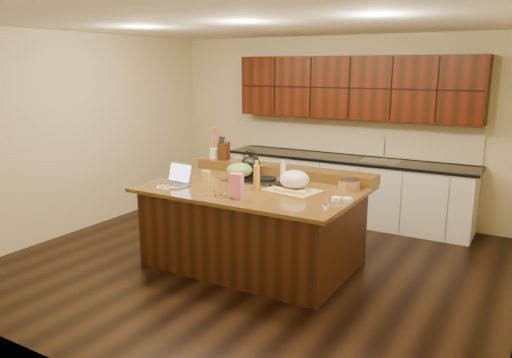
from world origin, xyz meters
The scene contains 36 objects.
room centered at (0.00, 0.00, 1.35)m, with size 5.52×5.02×2.72m.
island centered at (0.00, 0.00, 0.46)m, with size 2.40×1.60×0.92m.
back_ledge centered at (0.00, 0.70, 0.98)m, with size 2.40×0.30×0.12m, color #2F1F0A.
cooktop centered at (0.00, 0.30, 0.94)m, with size 0.92×0.52×0.05m.
back_counter centered at (0.30, 2.23, 0.98)m, with size 3.70×0.66×2.40m.
kettle centered at (-0.30, 0.43, 1.07)m, with size 0.24×0.24×0.22m, color black.
green_bowl centered at (-0.30, 0.17, 1.05)m, with size 0.31×0.31×0.17m, color olive.
laptop centered at (-0.82, -0.37, 0.99)m, with size 0.38×0.32×0.25m.
oil_bottle centered at (0.09, -0.08, 1.06)m, with size 0.07×0.07×0.27m, color gold.
vinegar_bottle centered at (0.27, 0.21, 1.04)m, with size 0.06×0.06×0.25m, color silver.
wooden_tray centered at (0.48, 0.05, 1.02)m, with size 0.62×0.49×0.22m.
ramekin_a centered at (1.04, -0.12, 0.94)m, with size 0.10×0.10×0.04m, color white.
ramekin_b centered at (1.15, -0.09, 0.94)m, with size 0.10×0.10×0.04m, color white.
ramekin_c centered at (0.63, -0.07, 0.94)m, with size 0.10×0.10×0.04m, color white.
strainer_bowl centered at (0.97, 0.43, 0.97)m, with size 0.24×0.24×0.09m, color #996B3F.
kitchen_timer centered at (1.00, -0.30, 0.96)m, with size 0.08×0.08×0.07m, color silver.
pink_bag centered at (0.10, -0.53, 1.05)m, with size 0.14×0.08×0.26m, color pink.
candy_plate centered at (-0.84, -0.55, 0.93)m, with size 0.18×0.18×0.01m, color white.
package_box centered at (-0.63, -0.06, 0.99)m, with size 0.09×0.07×0.13m, color gold.
utensil_crock centered at (-1.03, 0.70, 1.11)m, with size 0.12×0.12×0.14m, color white.
knife_block centered at (-0.88, 0.70, 1.15)m, with size 0.11×0.19×0.23m, color black.
gumdrop_0 centered at (0.07, -0.41, 0.93)m, with size 0.02×0.02×0.02m, color red.
gumdrop_1 centered at (-0.20, -0.47, 0.93)m, with size 0.02×0.02×0.02m, color #198C26.
gumdrop_2 centered at (-0.23, -0.59, 0.93)m, with size 0.02×0.02×0.02m, color red.
gumdrop_3 centered at (0.00, -0.42, 0.93)m, with size 0.02×0.02×0.02m, color #198C26.
gumdrop_4 centered at (0.02, -0.45, 0.93)m, with size 0.02×0.02×0.02m, color red.
gumdrop_5 centered at (0.11, -0.49, 0.93)m, with size 0.02×0.02×0.02m, color #198C26.
gumdrop_6 centered at (-0.27, -0.40, 0.93)m, with size 0.02×0.02×0.02m, color red.
gumdrop_7 centered at (0.15, -0.52, 0.93)m, with size 0.02×0.02×0.02m, color #198C26.
gumdrop_8 centered at (-0.12, -0.58, 0.93)m, with size 0.02×0.02×0.02m, color red.
gumdrop_9 centered at (0.07, -0.57, 0.93)m, with size 0.02×0.02×0.02m, color #198C26.
gumdrop_10 centered at (-0.12, -0.49, 0.93)m, with size 0.02×0.02×0.02m, color red.
gumdrop_11 centered at (-0.07, -0.47, 0.93)m, with size 0.02×0.02×0.02m, color #198C26.
gumdrop_12 centered at (-0.04, -0.51, 0.93)m, with size 0.02×0.02×0.02m, color red.
gumdrop_13 centered at (-0.03, -0.53, 0.93)m, with size 0.02×0.02×0.02m, color #198C26.
gumdrop_14 centered at (-0.09, -0.51, 0.93)m, with size 0.02×0.02×0.02m, color red.
Camera 1 is at (2.80, -4.72, 2.25)m, focal length 35.00 mm.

